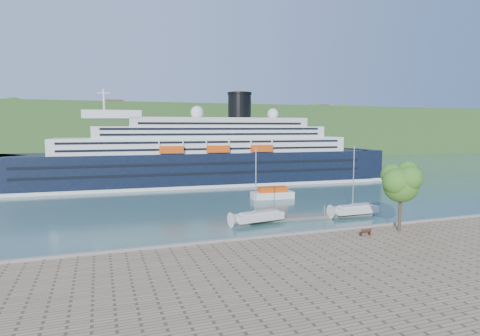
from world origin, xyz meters
TOP-DOWN VIEW (x-y plane):
  - ground at (0.00, 0.00)m, footprint 400.00×400.00m
  - far_hillside at (0.00, 145.00)m, footprint 400.00×50.00m
  - quay_coping at (0.00, -0.20)m, footprint 220.00×0.50m
  - cruise_ship at (-4.16, 52.03)m, footprint 101.09×20.18m
  - park_bench at (3.03, -3.47)m, footprint 1.48×0.61m
  - promenade_tree at (8.27, -3.21)m, footprint 5.74×5.74m
  - floating_pontoon at (3.94, 10.97)m, footprint 20.08×3.73m
  - sailboat_white_near at (-5.20, 9.91)m, footprint 8.43×3.49m
  - sailboat_white_far at (10.91, 9.46)m, footprint 8.19×2.37m
  - tender_launch at (5.14, 28.43)m, footprint 8.58×3.58m

SIDE VIEW (x-z plane):
  - ground at x=0.00m, z-range 0.00..0.00m
  - floating_pontoon at x=3.94m, z-range 0.00..0.44m
  - quay_coping at x=0.00m, z-range 1.00..1.30m
  - tender_launch at x=5.14m, z-range 0.00..2.31m
  - park_bench at x=3.03m, z-range 1.00..1.95m
  - sailboat_white_far at x=10.91m, z-range 0.00..10.54m
  - sailboat_white_near at x=-5.20m, z-range 0.00..10.56m
  - promenade_tree at x=8.27m, z-range 1.00..10.51m
  - cruise_ship at x=-4.16m, z-range 0.00..22.55m
  - far_hillside at x=0.00m, z-range 0.00..24.00m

